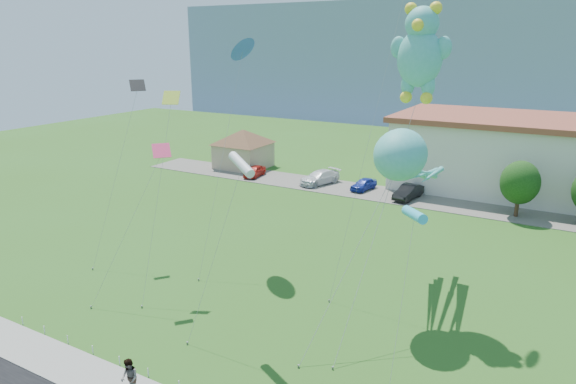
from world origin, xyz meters
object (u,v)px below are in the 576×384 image
(parked_car_red, at_px, (255,171))
(octopus_kite, at_px, (406,163))
(parked_car_white, at_px, (320,177))
(pedestrian_right, at_px, (129,378))
(parked_car_blue, at_px, (364,184))
(pavilion, at_px, (243,145))
(parked_car_black, at_px, (408,192))
(teddy_bear_kite, at_px, (420,51))

(parked_car_red, distance_m, octopus_kite, 34.41)
(parked_car_white, relative_size, octopus_kite, 0.35)
(pedestrian_right, bearing_deg, parked_car_blue, 119.31)
(parked_car_white, xyz_separation_m, octopus_kite, (16.74, -22.76, 8.24))
(parked_car_blue, bearing_deg, parked_car_red, -164.46)
(pavilion, height_order, parked_car_black, pavilion)
(pavilion, bearing_deg, parked_car_blue, -8.05)
(pavilion, relative_size, parked_car_white, 1.72)
(pavilion, xyz_separation_m, parked_car_blue, (17.97, -2.54, -2.32))
(pavilion, distance_m, parked_car_black, 23.70)
(pedestrian_right, relative_size, parked_car_white, 0.35)
(teddy_bear_kite, bearing_deg, parked_car_blue, 117.99)
(parked_car_red, height_order, parked_car_black, parked_car_black)
(pedestrian_right, distance_m, octopus_kite, 19.08)
(pedestrian_right, height_order, teddy_bear_kite, teddy_bear_kite)
(pavilion, distance_m, parked_car_white, 13.01)
(parked_car_blue, relative_size, parked_car_black, 0.84)
(parked_car_red, bearing_deg, parked_car_white, -0.77)
(parked_car_black, bearing_deg, parked_car_blue, 179.38)
(parked_car_black, relative_size, octopus_kite, 0.30)
(parked_car_white, bearing_deg, parked_car_black, 15.11)
(parked_car_white, relative_size, parked_car_black, 1.18)
(pavilion, relative_size, octopus_kite, 0.60)
(parked_car_red, xyz_separation_m, teddy_bear_kite, (25.08, -20.00, 14.79))
(parked_car_blue, height_order, teddy_bear_kite, teddy_bear_kite)
(pedestrian_right, relative_size, parked_car_red, 0.48)
(parked_car_blue, distance_m, octopus_kite, 26.87)
(teddy_bear_kite, bearing_deg, pedestrian_right, -114.15)
(parked_car_white, distance_m, octopus_kite, 29.43)
(pavilion, relative_size, teddy_bear_kite, 0.50)
(parked_car_black, xyz_separation_m, octopus_kite, (5.94, -21.96, 8.26))
(pavilion, bearing_deg, parked_car_red, -41.24)
(pedestrian_right, xyz_separation_m, parked_car_white, (-8.85, 38.16, -0.21))
(pavilion, distance_m, teddy_bear_kite, 39.50)
(parked_car_blue, bearing_deg, octopus_kite, -52.34)
(pedestrian_right, relative_size, octopus_kite, 0.12)
(pavilion, bearing_deg, parked_car_black, -8.46)
(pavilion, height_order, parked_car_red, pavilion)
(parked_car_black, xyz_separation_m, teddy_bear_kite, (5.80, -20.09, 14.71))
(parked_car_black, bearing_deg, parked_car_white, -175.06)
(pavilion, xyz_separation_m, parked_car_red, (4.06, -3.56, -2.30))
(parked_car_white, height_order, octopus_kite, octopus_kite)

